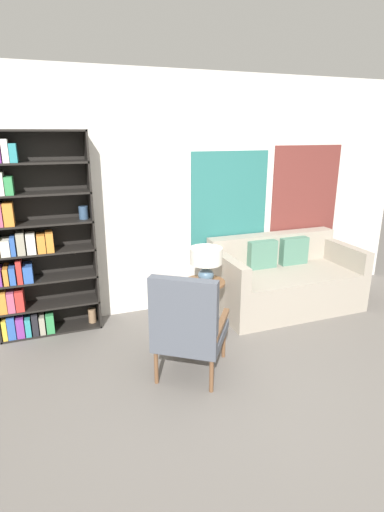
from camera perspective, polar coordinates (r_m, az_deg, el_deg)
The scene contains 7 objects.
ground_plane at distance 3.40m, azimuth 8.17°, elevation -20.18°, with size 14.00×14.00×0.00m, color #66605B.
wall_back at distance 4.65m, azimuth -2.55°, elevation 8.48°, with size 6.40×0.08×2.70m.
bookshelf at distance 4.33m, azimuth -22.32°, elevation 1.48°, with size 1.02×0.30×2.08m.
armchair at distance 3.40m, azimuth -0.61°, elevation -9.77°, with size 0.82×0.84×0.97m.
couch at distance 5.01m, azimuth 12.94°, elevation -3.43°, with size 1.71×0.93×0.84m.
side_table at distance 4.29m, azimuth 1.79°, elevation -4.54°, with size 0.44×0.44×0.54m.
table_lamp at distance 4.18m, azimuth 2.02°, elevation -0.42°, with size 0.34×0.34×0.37m.
Camera 1 is at (-1.36, -2.34, 2.06)m, focal length 28.00 mm.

